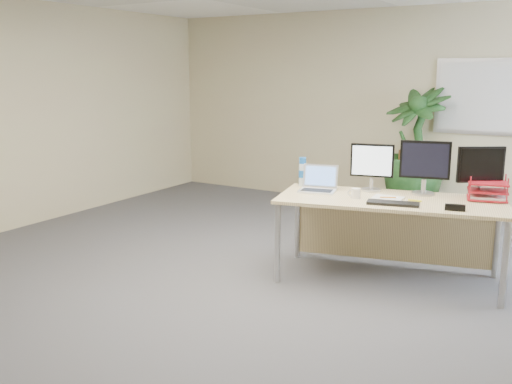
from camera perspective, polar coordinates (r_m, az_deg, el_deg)
The scene contains 17 objects.
floor at distance 4.79m, azimuth -2.10°, elevation -10.92°, with size 8.00×8.00×0.00m, color #424247.
back_wall at distance 8.08m, azimuth 13.67°, elevation 8.02°, with size 7.00×0.04×2.70m, color tan.
whiteboard at distance 7.76m, azimuth 22.23°, elevation 8.80°, with size 1.30×0.04×0.95m.
desk at distance 5.33m, azimuth 13.34°, elevation -2.09°, with size 2.11×1.25×0.76m.
floor_plant at distance 7.75m, azimuth 15.52°, elevation 3.29°, with size 0.84×0.84×1.50m, color #143716.
monitor_left at distance 5.45m, azimuth 11.52°, elevation 2.75°, with size 0.40×0.18×0.44m.
monitor_right at distance 5.39m, azimuth 16.53°, elevation 2.70°, with size 0.44×0.20×0.49m.
monitor_dark at distance 5.41m, azimuth 21.55°, elevation 2.18°, with size 0.37×0.26×0.46m.
laptop at distance 5.41m, azimuth 6.27°, elevation 0.75°, with size 0.39×0.36×0.24m.
keyboard at distance 4.96m, azimuth 13.54°, elevation -1.10°, with size 0.43×0.14×0.02m, color black.
coffee_mug at distance 5.13m, azimuth 9.92°, elevation -0.14°, with size 0.12×0.08×0.09m.
spiral_notebook at distance 5.19m, azimuth 13.05°, elevation -0.59°, with size 0.26×0.20×0.01m, color silver.
orange_pen at distance 5.16m, azimuth 13.06°, elevation -0.52°, with size 0.01×0.01×0.14m, color orange.
yellow_highlighter at distance 5.14m, azimuth 15.61°, elevation -0.82°, with size 0.02×0.02×0.12m, color yellow.
water_bottle at distance 5.61m, azimuth 4.67°, elevation 1.98°, with size 0.07×0.07×0.28m.
letter_tray at distance 5.37m, azimuth 22.13°, elevation -0.04°, with size 0.37×0.31×0.15m.
stapler at distance 4.89m, azimuth 19.28°, elevation -1.47°, with size 0.16×0.04×0.05m, color black.
Camera 1 is at (2.42, -3.69, 1.87)m, focal length 40.00 mm.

